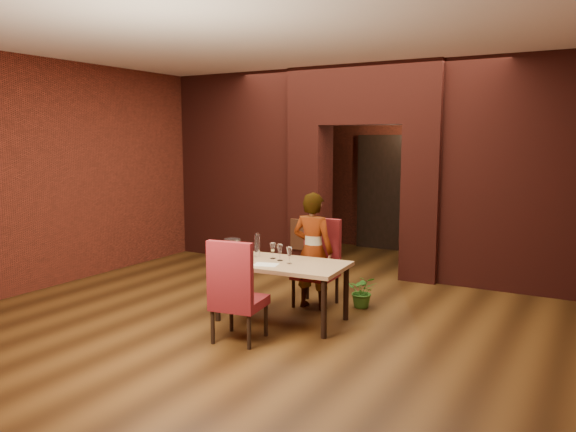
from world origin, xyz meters
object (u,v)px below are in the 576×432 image
wine_glass_b (280,252)px  potted_plant (363,291)px  wine_glass_a (273,251)px  water_bottle (257,245)px  chair_far (316,263)px  dining_table (282,291)px  wine_bucket (232,249)px  chair_near (239,290)px  person_seated (313,251)px  wine_glass_c (289,255)px

wine_glass_b → potted_plant: bearing=52.1°
wine_glass_a → potted_plant: (0.81, 0.82, -0.57)m
water_bottle → chair_far: bearing=52.3°
dining_table → wine_bucket: (-0.60, -0.13, 0.46)m
chair_far → chair_near: size_ratio=1.00×
wine_glass_a → water_bottle: bearing=-178.3°
wine_bucket → dining_table: bearing=12.6°
chair_far → potted_plant: 0.68m
person_seated → wine_bucket: person_seated is taller
wine_glass_c → water_bottle: water_bottle is taller
chair_far → water_bottle: chair_far is taller
dining_table → chair_far: bearing=80.7°
chair_far → dining_table: bearing=-98.0°
person_seated → wine_bucket: size_ratio=6.08×
chair_near → wine_bucket: 0.88m
person_seated → water_bottle: size_ratio=5.02×
dining_table → wine_glass_a: size_ratio=7.84×
wine_glass_a → wine_bucket: 0.48m
wine_glass_a → wine_glass_b: size_ratio=0.97×
chair_near → person_seated: person_seated is taller
person_seated → potted_plant: (0.54, 0.32, -0.52)m
dining_table → water_bottle: size_ratio=5.09×
person_seated → potted_plant: bearing=-150.8°
chair_near → wine_glass_c: chair_near is taller
chair_near → chair_far: bearing=-102.9°
chair_near → wine_glass_b: bearing=-97.9°
chair_far → wine_bucket: 1.11m
wine_glass_a → wine_glass_b: wine_glass_b is taller
wine_glass_a → wine_glass_c: 0.34m
water_bottle → potted_plant: (1.03, 0.83, -0.62)m
wine_glass_a → wine_glass_b: (0.13, -0.06, 0.00)m
chair_near → person_seated: size_ratio=0.75×
chair_far → wine_glass_c: (0.05, -0.75, 0.24)m
wine_glass_c → wine_glass_b: bearing=153.3°
wine_bucket → water_bottle: size_ratio=0.83×
wine_glass_b → chair_near: bearing=-89.7°
wine_glass_b → wine_glass_c: size_ratio=1.01×
water_bottle → potted_plant: 1.46m
chair_near → person_seated: 1.40m
wine_glass_a → wine_bucket: bearing=-148.3°
person_seated → wine_glass_c: bearing=91.7°
wine_glass_a → wine_glass_c: (0.31, -0.14, 0.00)m
wine_glass_b → chair_far: bearing=79.2°
wine_bucket → wine_glass_b: bearing=19.9°
chair_far → wine_glass_a: chair_far is taller
person_seated → water_bottle: (-0.49, -0.51, 0.11)m
chair_far → wine_glass_c: size_ratio=5.66×
chair_far → chair_near: chair_far is taller
dining_table → wine_glass_a: (-0.19, 0.12, 0.44)m
wine_glass_c → wine_bucket: size_ratio=0.80×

